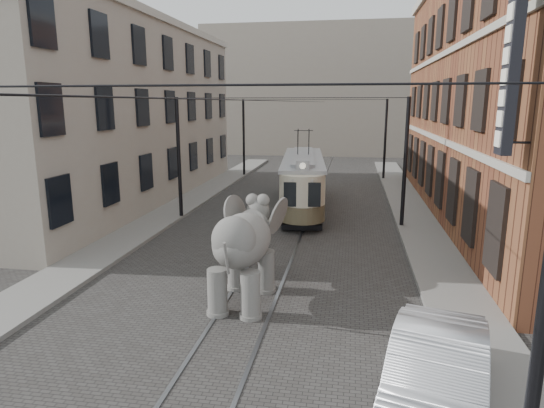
# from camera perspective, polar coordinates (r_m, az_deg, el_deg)

# --- Properties ---
(ground) EXTENTS (120.00, 120.00, 0.00)m
(ground) POSITION_cam_1_polar(r_m,az_deg,el_deg) (17.03, -0.30, -7.39)
(ground) COLOR #3A3836
(tram_rails) EXTENTS (1.54, 80.00, 0.02)m
(tram_rails) POSITION_cam_1_polar(r_m,az_deg,el_deg) (17.03, -0.30, -7.35)
(tram_rails) COLOR slate
(tram_rails) RESTS_ON ground
(sidewalk_right) EXTENTS (2.00, 60.00, 0.15)m
(sidewalk_right) POSITION_cam_1_polar(r_m,az_deg,el_deg) (17.07, 20.15, -7.86)
(sidewalk_right) COLOR slate
(sidewalk_right) RESTS_ON ground
(sidewalk_left) EXTENTS (2.00, 60.00, 0.15)m
(sidewalk_left) POSITION_cam_1_polar(r_m,az_deg,el_deg) (19.18, -19.89, -5.63)
(sidewalk_left) COLOR slate
(sidewalk_left) RESTS_ON ground
(brick_building) EXTENTS (8.00, 26.00, 12.00)m
(brick_building) POSITION_cam_1_polar(r_m,az_deg,el_deg) (26.11, 28.67, 11.41)
(brick_building) COLOR brown
(brick_building) RESTS_ON ground
(stucco_building) EXTENTS (7.00, 24.00, 10.00)m
(stucco_building) POSITION_cam_1_polar(r_m,az_deg,el_deg) (29.26, -18.70, 10.22)
(stucco_building) COLOR gray
(stucco_building) RESTS_ON ground
(distant_block) EXTENTS (28.00, 10.00, 14.00)m
(distant_block) POSITION_cam_1_polar(r_m,az_deg,el_deg) (55.87, 7.08, 13.50)
(distant_block) COLOR gray
(distant_block) RESTS_ON ground
(catenary) EXTENTS (11.00, 30.20, 6.00)m
(catenary) POSITION_cam_1_polar(r_m,az_deg,el_deg) (21.18, 1.53, 4.87)
(catenary) COLOR black
(catenary) RESTS_ON ground
(tram) EXTENTS (3.30, 10.97, 4.29)m
(tram) POSITION_cam_1_polar(r_m,az_deg,el_deg) (25.97, 3.81, 4.32)
(tram) COLOR beige
(tram) RESTS_ON ground
(elephant) EXTENTS (2.83, 4.88, 2.93)m
(elephant) POSITION_cam_1_polar(r_m,az_deg,el_deg) (13.50, -3.62, -6.19)
(elephant) COLOR #615E59
(elephant) RESTS_ON ground
(parked_car) EXTENTS (2.76, 5.12, 1.60)m
(parked_car) POSITION_cam_1_polar(r_m,az_deg,el_deg) (9.57, 19.39, -19.53)
(parked_car) COLOR #BCBDC2
(parked_car) RESTS_ON ground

